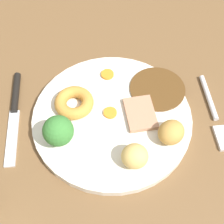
% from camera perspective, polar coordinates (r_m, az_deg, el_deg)
% --- Properties ---
extents(dining_table, '(1.20, 0.84, 0.04)m').
position_cam_1_polar(dining_table, '(0.54, 4.15, -4.52)').
color(dining_table, brown).
rests_on(dining_table, ground).
extents(dinner_plate, '(0.27, 0.27, 0.01)m').
position_cam_1_polar(dinner_plate, '(0.53, 0.00, -1.03)').
color(dinner_plate, silver).
rests_on(dinner_plate, dining_table).
extents(gravy_pool, '(0.10, 0.10, 0.00)m').
position_cam_1_polar(gravy_pool, '(0.56, 8.23, 4.22)').
color(gravy_pool, '#563819').
rests_on(gravy_pool, dinner_plate).
extents(meat_slice_main, '(0.05, 0.07, 0.01)m').
position_cam_1_polar(meat_slice_main, '(0.52, 5.16, -0.27)').
color(meat_slice_main, tan).
rests_on(meat_slice_main, dinner_plate).
extents(yorkshire_pudding, '(0.07, 0.07, 0.02)m').
position_cam_1_polar(yorkshire_pudding, '(0.53, -6.89, 1.70)').
color(yorkshire_pudding, '#C68938').
rests_on(yorkshire_pudding, dinner_plate).
extents(roast_potato_left, '(0.06, 0.06, 0.04)m').
position_cam_1_polar(roast_potato_left, '(0.50, 10.67, -3.64)').
color(roast_potato_left, '#BC8C42').
rests_on(roast_potato_left, dinner_plate).
extents(roast_potato_right, '(0.04, 0.04, 0.04)m').
position_cam_1_polar(roast_potato_right, '(0.47, 4.15, -7.99)').
color(roast_potato_right, '#D8B260').
rests_on(roast_potato_right, dinner_plate).
extents(carrot_coin_front, '(0.02, 0.02, 0.00)m').
position_cam_1_polar(carrot_coin_front, '(0.52, -0.34, -0.13)').
color(carrot_coin_front, orange).
rests_on(carrot_coin_front, dinner_plate).
extents(carrot_coin_back, '(0.02, 0.02, 0.00)m').
position_cam_1_polar(carrot_coin_back, '(0.58, -0.84, 6.84)').
color(carrot_coin_back, orange).
rests_on(carrot_coin_back, dinner_plate).
extents(broccoli_floret, '(0.05, 0.05, 0.06)m').
position_cam_1_polar(broccoli_floret, '(0.48, -9.72, -3.42)').
color(broccoli_floret, '#8CB766').
rests_on(broccoli_floret, dinner_plate).
extents(fork, '(0.02, 0.15, 0.01)m').
position_cam_1_polar(fork, '(0.57, 18.00, -0.21)').
color(fork, silver).
rests_on(fork, dining_table).
extents(knife, '(0.02, 0.19, 0.01)m').
position_cam_1_polar(knife, '(0.57, -17.25, 0.66)').
color(knife, black).
rests_on(knife, dining_table).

